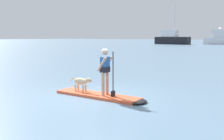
{
  "coord_description": "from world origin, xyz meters",
  "views": [
    {
      "loc": [
        5.8,
        -7.62,
        2.23
      ],
      "look_at": [
        0.0,
        1.0,
        0.9
      ],
      "focal_mm": 41.73,
      "sensor_mm": 36.0,
      "label": 1
    }
  ],
  "objects_px": {
    "paddleboard": "(102,96)",
    "moored_boat_port": "(222,39)",
    "dog": "(81,82)",
    "person_paddler": "(105,68)",
    "moored_boat_starboard": "(172,39)"
  },
  "relations": [
    {
      "from": "paddleboard",
      "to": "dog",
      "type": "height_order",
      "value": "dog"
    },
    {
      "from": "person_paddler",
      "to": "dog",
      "type": "distance_m",
      "value": 1.29
    },
    {
      "from": "person_paddler",
      "to": "moored_boat_port",
      "type": "height_order",
      "value": "moored_boat_port"
    },
    {
      "from": "person_paddler",
      "to": "moored_boat_port",
      "type": "xyz_separation_m",
      "value": [
        -10.24,
        72.12,
        0.53
      ]
    },
    {
      "from": "paddleboard",
      "to": "moored_boat_port",
      "type": "xyz_separation_m",
      "value": [
        -10.09,
        72.12,
        1.57
      ]
    },
    {
      "from": "paddleboard",
      "to": "person_paddler",
      "type": "distance_m",
      "value": 1.05
    },
    {
      "from": "paddleboard",
      "to": "dog",
      "type": "relative_size",
      "value": 3.37
    },
    {
      "from": "dog",
      "to": "moored_boat_port",
      "type": "xyz_separation_m",
      "value": [
        -9.1,
        72.12,
        1.13
      ]
    },
    {
      "from": "dog",
      "to": "moored_boat_starboard",
      "type": "height_order",
      "value": "moored_boat_starboard"
    },
    {
      "from": "person_paddler",
      "to": "moored_boat_starboard",
      "type": "height_order",
      "value": "moored_boat_starboard"
    },
    {
      "from": "person_paddler",
      "to": "dog",
      "type": "bearing_deg",
      "value": -179.78
    },
    {
      "from": "paddleboard",
      "to": "person_paddler",
      "type": "bearing_deg",
      "value": 0.22
    },
    {
      "from": "paddleboard",
      "to": "dog",
      "type": "xyz_separation_m",
      "value": [
        -0.99,
        -0.0,
        0.44
      ]
    },
    {
      "from": "moored_boat_starboard",
      "to": "moored_boat_port",
      "type": "xyz_separation_m",
      "value": [
        13.02,
        5.51,
        -0.0
      ]
    },
    {
      "from": "paddleboard",
      "to": "moored_boat_starboard",
      "type": "bearing_deg",
      "value": 109.13
    }
  ]
}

